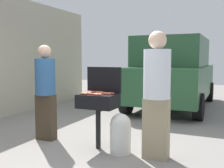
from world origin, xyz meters
name	(u,v)px	position (x,y,z in m)	size (l,w,h in m)	color
ground_plane	(81,148)	(0.00, 0.00, 0.00)	(24.00, 24.00, 0.00)	gray
bbq_grill	(98,103)	(0.26, 0.11, 0.74)	(0.60, 0.44, 0.89)	black
grill_lid_open	(104,80)	(0.26, 0.33, 1.10)	(0.60, 0.05, 0.42)	black
hot_dog_0	(94,94)	(0.25, -0.02, 0.90)	(0.03, 0.03, 0.13)	#C6593D
hot_dog_1	(99,92)	(0.22, 0.24, 0.90)	(0.03, 0.03, 0.13)	#C6593D
hot_dog_2	(98,94)	(0.30, 0.02, 0.90)	(0.03, 0.03, 0.13)	#C6593D
hot_dog_3	(100,93)	(0.30, 0.10, 0.90)	(0.03, 0.03, 0.13)	#B74C33
hot_dog_4	(109,93)	(0.43, 0.15, 0.90)	(0.03, 0.03, 0.13)	#AD4228
hot_dog_5	(86,93)	(0.11, 0.00, 0.90)	(0.03, 0.03, 0.13)	#C6593D
hot_dog_6	(103,93)	(0.31, 0.19, 0.90)	(0.03, 0.03, 0.13)	#AD4228
hot_dog_7	(107,94)	(0.42, 0.09, 0.90)	(0.03, 0.03, 0.13)	#C6593D
hot_dog_8	(88,92)	(0.07, 0.14, 0.90)	(0.03, 0.03, 0.13)	#C6593D
hot_dog_9	(98,95)	(0.34, -0.06, 0.90)	(0.03, 0.03, 0.13)	#B74C33
hot_dog_10	(87,93)	(0.10, 0.04, 0.90)	(0.03, 0.03, 0.13)	#C6593D
hot_dog_11	(91,92)	(0.07, 0.23, 0.90)	(0.03, 0.03, 0.13)	#AD4228
hot_dog_12	(110,93)	(0.44, 0.18, 0.90)	(0.03, 0.03, 0.13)	#C6593D
hot_dog_13	(84,94)	(0.09, -0.05, 0.90)	(0.03, 0.03, 0.13)	#AD4228
hot_dog_14	(93,92)	(0.13, 0.19, 0.90)	(0.03, 0.03, 0.13)	#B74C33
propane_tank	(121,133)	(0.68, 0.04, 0.32)	(0.32, 0.32, 0.62)	silver
person_left	(45,89)	(-0.81, 0.17, 0.91)	(0.35, 0.35, 1.68)	#3F3323
person_right	(157,90)	(1.22, 0.07, 0.99)	(0.38, 0.38, 1.83)	gray
parked_minivan	(173,73)	(0.61, 4.31, 1.03)	(2.04, 4.41, 2.02)	#234C2D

